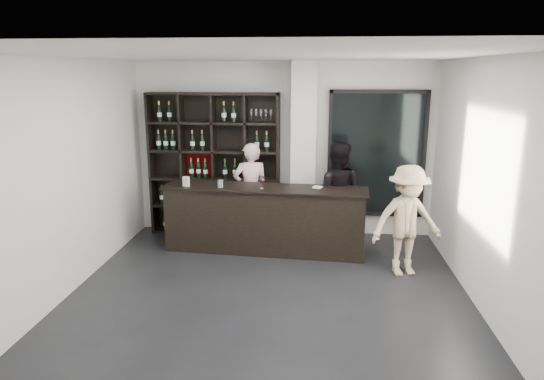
# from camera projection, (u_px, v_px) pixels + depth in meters

# --- Properties ---
(floor) EXTENTS (5.00, 5.50, 0.01)m
(floor) POSITION_uv_depth(u_px,v_px,m) (267.00, 303.00, 5.88)
(floor) COLOR black
(floor) RESTS_ON ground
(wine_shelf) EXTENTS (2.20, 0.35, 2.40)m
(wine_shelf) POSITION_uv_depth(u_px,v_px,m) (215.00, 165.00, 8.18)
(wine_shelf) COLOR black
(wine_shelf) RESTS_ON floor
(structural_column) EXTENTS (0.40, 0.40, 2.90)m
(structural_column) POSITION_uv_depth(u_px,v_px,m) (303.00, 152.00, 7.89)
(structural_column) COLOR silver
(structural_column) RESTS_ON floor
(glass_panel) EXTENTS (1.60, 0.08, 2.10)m
(glass_panel) POSITION_uv_depth(u_px,v_px,m) (376.00, 154.00, 8.01)
(glass_panel) COLOR black
(glass_panel) RESTS_ON floor
(tasting_counter) EXTENTS (3.12, 0.65, 1.03)m
(tasting_counter) POSITION_uv_depth(u_px,v_px,m) (265.00, 219.00, 7.47)
(tasting_counter) COLOR black
(tasting_counter) RESTS_ON floor
(taster_pink) EXTENTS (0.67, 0.52, 1.61)m
(taster_pink) POSITION_uv_depth(u_px,v_px,m) (251.00, 191.00, 8.05)
(taster_pink) COLOR #F9C5CB
(taster_pink) RESTS_ON floor
(taster_black) EXTENTS (0.89, 0.73, 1.68)m
(taster_black) POSITION_uv_depth(u_px,v_px,m) (336.00, 194.00, 7.68)
(taster_black) COLOR black
(taster_black) RESTS_ON floor
(customer) EXTENTS (1.10, 0.80, 1.53)m
(customer) POSITION_uv_depth(u_px,v_px,m) (407.00, 221.00, 6.55)
(customer) COLOR tan
(customer) RESTS_ON floor
(wine_glass) EXTENTS (0.09, 0.09, 0.22)m
(wine_glass) POSITION_uv_depth(u_px,v_px,m) (262.00, 181.00, 7.23)
(wine_glass) COLOR white
(wine_glass) RESTS_ON tasting_counter
(spit_cup) EXTENTS (0.10, 0.10, 0.11)m
(spit_cup) POSITION_uv_depth(u_px,v_px,m) (220.00, 184.00, 7.33)
(spit_cup) COLOR silver
(spit_cup) RESTS_ON tasting_counter
(napkin_stack) EXTENTS (0.16, 0.16, 0.02)m
(napkin_stack) POSITION_uv_depth(u_px,v_px,m) (317.00, 187.00, 7.30)
(napkin_stack) COLOR white
(napkin_stack) RESTS_ON tasting_counter
(card_stand) EXTENTS (0.11, 0.08, 0.15)m
(card_stand) POSITION_uv_depth(u_px,v_px,m) (186.00, 181.00, 7.38)
(card_stand) COLOR white
(card_stand) RESTS_ON tasting_counter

